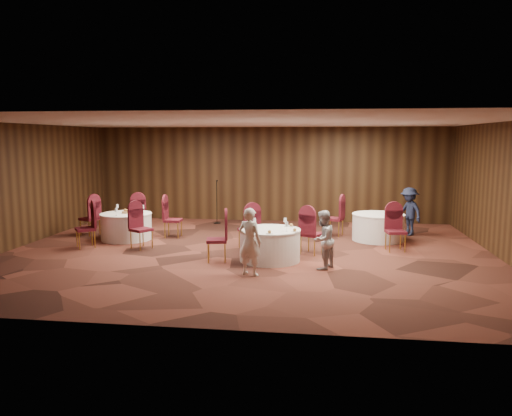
# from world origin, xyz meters

# --- Properties ---
(ground) EXTENTS (12.00, 12.00, 0.00)m
(ground) POSITION_xyz_m (0.00, 0.00, 0.00)
(ground) COLOR black
(ground) RESTS_ON ground
(room_shell) EXTENTS (12.00, 12.00, 12.00)m
(room_shell) POSITION_xyz_m (0.00, 0.00, 1.96)
(room_shell) COLOR silver
(room_shell) RESTS_ON ground
(table_main) EXTENTS (1.42, 1.42, 0.74)m
(table_main) POSITION_xyz_m (0.65, -0.69, 0.38)
(table_main) COLOR white
(table_main) RESTS_ON ground
(table_left) EXTENTS (1.42, 1.42, 0.74)m
(table_left) POSITION_xyz_m (-3.60, 1.20, 0.38)
(table_left) COLOR white
(table_left) RESTS_ON ground
(table_right) EXTENTS (1.44, 1.44, 0.74)m
(table_right) POSITION_xyz_m (3.37, 2.05, 0.38)
(table_right) COLOR white
(table_right) RESTS_ON ground
(chairs_main) EXTENTS (2.81, 2.05, 1.00)m
(chairs_main) POSITION_xyz_m (0.33, -0.10, 0.50)
(chairs_main) COLOR #400C1A
(chairs_main) RESTS_ON ground
(chairs_left) EXTENTS (3.11, 3.02, 1.00)m
(chairs_left) POSITION_xyz_m (-3.59, 1.20, 0.50)
(chairs_left) COLOR #400C1A
(chairs_left) RESTS_ON ground
(chairs_right) EXTENTS (2.11, 2.46, 1.00)m
(chairs_right) POSITION_xyz_m (2.92, 1.65, 0.50)
(chairs_right) COLOR #400C1A
(chairs_right) RESTS_ON ground
(tabletop_main) EXTENTS (1.09, 1.11, 0.22)m
(tabletop_main) POSITION_xyz_m (0.82, -0.76, 0.84)
(tabletop_main) COLOR silver
(tabletop_main) RESTS_ON table_main
(tabletop_left) EXTENTS (0.87, 0.82, 0.22)m
(tabletop_left) POSITION_xyz_m (-3.61, 1.20, 0.82)
(tabletop_left) COLOR silver
(tabletop_left) RESTS_ON table_left
(tabletop_right) EXTENTS (0.08, 0.08, 0.22)m
(tabletop_right) POSITION_xyz_m (3.54, 1.80, 0.90)
(tabletop_right) COLOR silver
(tabletop_right) RESTS_ON table_right
(mic_stand) EXTENTS (0.24, 0.24, 1.45)m
(mic_stand) POSITION_xyz_m (-1.67, 4.20, 0.41)
(mic_stand) COLOR black
(mic_stand) RESTS_ON ground
(woman_a) EXTENTS (0.60, 0.50, 1.41)m
(woman_a) POSITION_xyz_m (0.37, -2.00, 0.71)
(woman_a) COLOR silver
(woman_a) RESTS_ON ground
(woman_b) EXTENTS (0.73, 0.78, 1.28)m
(woman_b) POSITION_xyz_m (1.86, -1.28, 0.64)
(woman_b) COLOR #ADADB2
(woman_b) RESTS_ON ground
(man_c) EXTENTS (0.94, 1.04, 1.40)m
(man_c) POSITION_xyz_m (4.34, 2.92, 0.70)
(man_c) COLOR #161B32
(man_c) RESTS_ON ground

